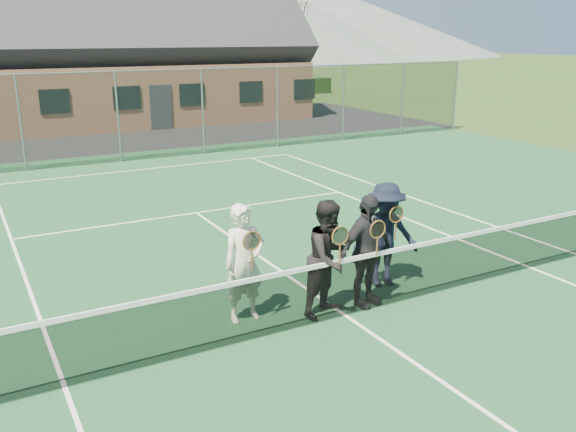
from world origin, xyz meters
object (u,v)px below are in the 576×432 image
clubhouse (142,38)px  player_a (244,263)px  tennis_net (346,284)px  player_b (329,258)px  player_d (385,235)px  player_c (366,251)px

clubhouse → player_a: (-5.38, -23.35, -3.07)m
tennis_net → player_a: 1.58m
player_b → player_d: (1.41, 0.47, -0.00)m
tennis_net → player_b: bearing=124.9°
tennis_net → player_d: (1.24, 0.70, 0.38)m
player_b → clubhouse: bearing=80.1°
clubhouse → player_b: 24.32m
tennis_net → player_d: bearing=29.4°
player_a → player_d: (2.63, 0.05, -0.00)m
player_a → player_c: 1.93m
tennis_net → player_d: size_ratio=6.49×
clubhouse → player_c: 24.24m
player_b → player_c: same height
player_d → player_c: bearing=-146.7°
tennis_net → player_c: 0.66m
player_a → player_c: size_ratio=1.00×
player_a → player_d: size_ratio=1.00×
player_a → player_c: same height
tennis_net → player_a: size_ratio=6.49×
tennis_net → player_c: bearing=22.9°
player_c → player_a: bearing=166.8°
player_a → player_c: bearing=-13.2°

